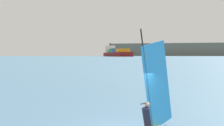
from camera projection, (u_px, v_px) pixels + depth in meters
name	position (u px, v px, depth m)	size (l,w,h in m)	color
windsurfer	(151.00, 104.00, 10.91)	(1.70, 3.33, 4.38)	orange
cargo_ship	(116.00, 53.00, 635.35)	(137.59, 191.84, 36.11)	maroon
distant_headland	(155.00, 50.00, 1097.23)	(734.67, 266.58, 48.70)	#60665B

